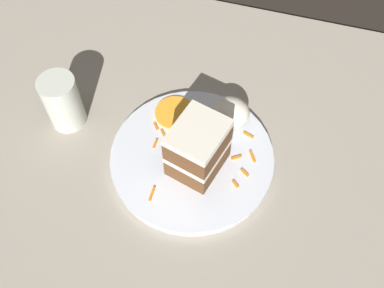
% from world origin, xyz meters
% --- Properties ---
extents(ground_plane, '(6.00, 6.00, 0.00)m').
position_xyz_m(ground_plane, '(0.00, 0.00, 0.00)').
color(ground_plane, black).
rests_on(ground_plane, ground).
extents(dining_table, '(1.40, 0.89, 0.03)m').
position_xyz_m(dining_table, '(0.00, 0.00, 0.01)').
color(dining_table, gray).
rests_on(dining_table, ground).
extents(plate, '(0.28, 0.28, 0.01)m').
position_xyz_m(plate, '(0.03, 0.03, 0.03)').
color(plate, silver).
rests_on(plate, dining_table).
extents(cake_slice, '(0.10, 0.11, 0.10)m').
position_xyz_m(cake_slice, '(0.04, 0.02, 0.09)').
color(cake_slice, brown).
rests_on(cake_slice, plate).
extents(cream_dollop, '(0.07, 0.06, 0.05)m').
position_xyz_m(cream_dollop, '(0.07, 0.12, 0.07)').
color(cream_dollop, silver).
rests_on(cream_dollop, plate).
extents(orange_garnish, '(0.07, 0.07, 0.01)m').
position_xyz_m(orange_garnish, '(-0.02, 0.11, 0.04)').
color(orange_garnish, orange).
rests_on(orange_garnish, plate).
extents(carrot_shreds_scatter, '(0.19, 0.17, 0.00)m').
position_xyz_m(carrot_shreds_scatter, '(0.05, 0.04, 0.04)').
color(carrot_shreds_scatter, orange).
rests_on(carrot_shreds_scatter, plate).
extents(drinking_glass, '(0.06, 0.06, 0.10)m').
position_xyz_m(drinking_glass, '(-0.21, 0.05, 0.07)').
color(drinking_glass, beige).
rests_on(drinking_glass, dining_table).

